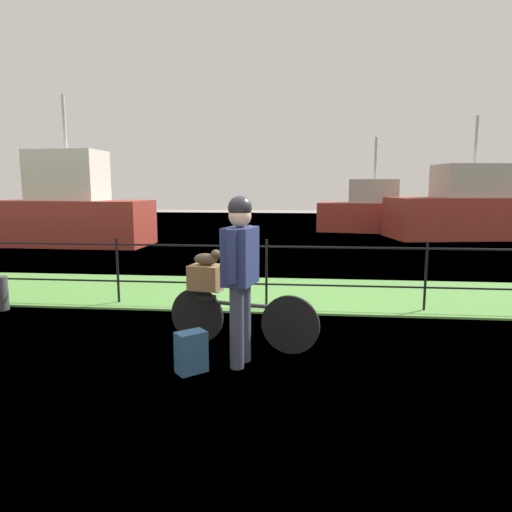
{
  "coord_description": "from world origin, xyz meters",
  "views": [
    {
      "loc": [
        0.5,
        -4.47,
        1.77
      ],
      "look_at": [
        -0.07,
        1.17,
        0.9
      ],
      "focal_mm": 31.97,
      "sensor_mm": 36.0,
      "label": 1
    }
  ],
  "objects_px": {
    "terrier_dog": "(208,258)",
    "mooring_bollard": "(1,293)",
    "moored_boat_near": "(70,211)",
    "moored_boat_mid": "(471,211)",
    "backpack_on_paving": "(191,352)",
    "wooden_crate": "(206,277)",
    "bicycle_main": "(240,318)",
    "moored_boat_far": "(374,212)",
    "cyclist_person": "(240,266)"
  },
  "relations": [
    {
      "from": "backpack_on_paving",
      "to": "bicycle_main",
      "type": "bearing_deg",
      "value": 21.57
    },
    {
      "from": "moored_boat_near",
      "to": "moored_boat_far",
      "type": "xyz_separation_m",
      "value": [
        9.82,
        5.1,
        -0.26
      ]
    },
    {
      "from": "moored_boat_mid",
      "to": "moored_boat_far",
      "type": "xyz_separation_m",
      "value": [
        -3.0,
        1.91,
        -0.18
      ]
    },
    {
      "from": "wooden_crate",
      "to": "backpack_on_paving",
      "type": "relative_size",
      "value": 0.87
    },
    {
      "from": "cyclist_person",
      "to": "moored_boat_far",
      "type": "distance_m",
      "value": 14.39
    },
    {
      "from": "terrier_dog",
      "to": "moored_boat_mid",
      "type": "bearing_deg",
      "value": 59.33
    },
    {
      "from": "backpack_on_paving",
      "to": "mooring_bollard",
      "type": "xyz_separation_m",
      "value": [
        -3.27,
        1.92,
        0.04
      ]
    },
    {
      "from": "terrier_dog",
      "to": "mooring_bollard",
      "type": "xyz_separation_m",
      "value": [
        -3.28,
        1.11,
        -0.74
      ]
    },
    {
      "from": "bicycle_main",
      "to": "moored_boat_near",
      "type": "distance_m",
      "value": 10.57
    },
    {
      "from": "wooden_crate",
      "to": "mooring_bollard",
      "type": "distance_m",
      "value": 3.48
    },
    {
      "from": "cyclist_person",
      "to": "bicycle_main",
      "type": "bearing_deg",
      "value": 98.04
    },
    {
      "from": "terrier_dog",
      "to": "mooring_bollard",
      "type": "distance_m",
      "value": 3.54
    },
    {
      "from": "terrier_dog",
      "to": "backpack_on_paving",
      "type": "xyz_separation_m",
      "value": [
        -0.01,
        -0.8,
        -0.78
      ]
    },
    {
      "from": "cyclist_person",
      "to": "moored_boat_near",
      "type": "height_order",
      "value": "moored_boat_near"
    },
    {
      "from": "mooring_bollard",
      "to": "moored_boat_mid",
      "type": "height_order",
      "value": "moored_boat_mid"
    },
    {
      "from": "terrier_dog",
      "to": "moored_boat_near",
      "type": "relative_size",
      "value": 0.07
    },
    {
      "from": "terrier_dog",
      "to": "mooring_bollard",
      "type": "height_order",
      "value": "terrier_dog"
    },
    {
      "from": "bicycle_main",
      "to": "moored_boat_near",
      "type": "bearing_deg",
      "value": 127.12
    },
    {
      "from": "terrier_dog",
      "to": "backpack_on_paving",
      "type": "bearing_deg",
      "value": -90.54
    },
    {
      "from": "moored_boat_mid",
      "to": "moored_boat_far",
      "type": "relative_size",
      "value": 1.3
    },
    {
      "from": "bicycle_main",
      "to": "wooden_crate",
      "type": "height_order",
      "value": "wooden_crate"
    },
    {
      "from": "bicycle_main",
      "to": "terrier_dog",
      "type": "xyz_separation_m",
      "value": [
        -0.37,
        0.08,
        0.65
      ]
    },
    {
      "from": "wooden_crate",
      "to": "backpack_on_paving",
      "type": "height_order",
      "value": "wooden_crate"
    },
    {
      "from": "cyclist_person",
      "to": "moored_boat_far",
      "type": "height_order",
      "value": "moored_boat_far"
    },
    {
      "from": "cyclist_person",
      "to": "backpack_on_paving",
      "type": "xyz_separation_m",
      "value": [
        -0.44,
        -0.24,
        -0.8
      ]
    },
    {
      "from": "bicycle_main",
      "to": "backpack_on_paving",
      "type": "height_order",
      "value": "bicycle_main"
    },
    {
      "from": "wooden_crate",
      "to": "backpack_on_paving",
      "type": "distance_m",
      "value": 0.99
    },
    {
      "from": "wooden_crate",
      "to": "mooring_bollard",
      "type": "height_order",
      "value": "wooden_crate"
    },
    {
      "from": "cyclist_person",
      "to": "mooring_bollard",
      "type": "bearing_deg",
      "value": 155.75
    },
    {
      "from": "backpack_on_paving",
      "to": "moored_boat_near",
      "type": "distance_m",
      "value": 10.95
    },
    {
      "from": "mooring_bollard",
      "to": "moored_boat_mid",
      "type": "distance_m",
      "value": 14.52
    },
    {
      "from": "wooden_crate",
      "to": "moored_boat_mid",
      "type": "distance_m",
      "value": 13.4
    },
    {
      "from": "bicycle_main",
      "to": "mooring_bollard",
      "type": "xyz_separation_m",
      "value": [
        -3.65,
        1.2,
        -0.09
      ]
    },
    {
      "from": "wooden_crate",
      "to": "moored_boat_near",
      "type": "relative_size",
      "value": 0.07
    },
    {
      "from": "wooden_crate",
      "to": "cyclist_person",
      "type": "height_order",
      "value": "cyclist_person"
    },
    {
      "from": "terrier_dog",
      "to": "moored_boat_near",
      "type": "bearing_deg",
      "value": 125.76
    },
    {
      "from": "bicycle_main",
      "to": "moored_boat_near",
      "type": "relative_size",
      "value": 0.35
    },
    {
      "from": "terrier_dog",
      "to": "cyclist_person",
      "type": "bearing_deg",
      "value": -52.09
    },
    {
      "from": "wooden_crate",
      "to": "moored_boat_mid",
      "type": "xyz_separation_m",
      "value": [
        6.85,
        11.51,
        0.18
      ]
    },
    {
      "from": "moored_boat_near",
      "to": "moored_boat_far",
      "type": "relative_size",
      "value": 1.08
    },
    {
      "from": "terrier_dog",
      "to": "moored_boat_near",
      "type": "distance_m",
      "value": 10.26
    },
    {
      "from": "bicycle_main",
      "to": "moored_boat_near",
      "type": "xyz_separation_m",
      "value": [
        -6.37,
        8.41,
        0.7
      ]
    },
    {
      "from": "bicycle_main",
      "to": "moored_boat_far",
      "type": "distance_m",
      "value": 13.95
    },
    {
      "from": "wooden_crate",
      "to": "mooring_bollard",
      "type": "xyz_separation_m",
      "value": [
        -3.25,
        1.11,
        -0.52
      ]
    },
    {
      "from": "terrier_dog",
      "to": "moored_boat_mid",
      "type": "xyz_separation_m",
      "value": [
        6.83,
        11.51,
        -0.03
      ]
    },
    {
      "from": "terrier_dog",
      "to": "backpack_on_paving",
      "type": "height_order",
      "value": "terrier_dog"
    },
    {
      "from": "terrier_dog",
      "to": "bicycle_main",
      "type": "bearing_deg",
      "value": -12.82
    },
    {
      "from": "backpack_on_paving",
      "to": "moored_boat_near",
      "type": "relative_size",
      "value": 0.08
    },
    {
      "from": "bicycle_main",
      "to": "backpack_on_paving",
      "type": "bearing_deg",
      "value": -117.63
    },
    {
      "from": "mooring_bollard",
      "to": "moored_boat_near",
      "type": "distance_m",
      "value": 7.75
    }
  ]
}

